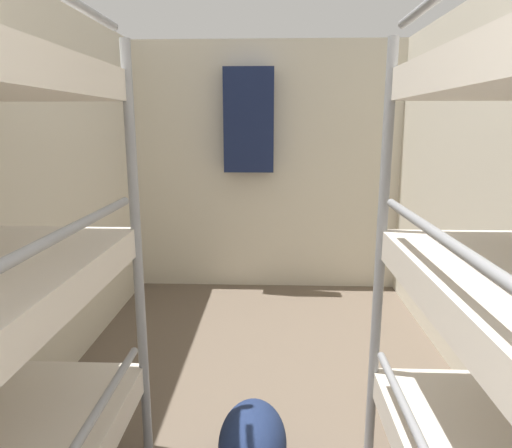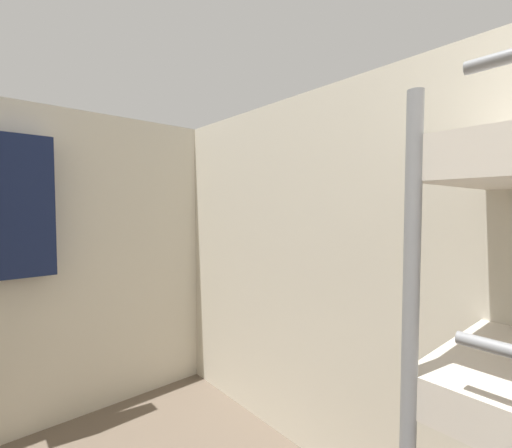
{
  "view_description": "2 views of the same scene",
  "coord_description": "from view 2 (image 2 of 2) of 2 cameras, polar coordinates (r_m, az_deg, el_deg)",
  "views": [
    {
      "loc": [
        0.07,
        0.49,
        1.54
      ],
      "look_at": [
        -0.03,
        2.99,
        0.99
      ],
      "focal_mm": 32.0,
      "sensor_mm": 36.0,
      "label": 1
    },
    {
      "loc": [
        -0.4,
        1.97,
        1.56
      ],
      "look_at": [
        0.73,
        3.29,
        1.48
      ],
      "focal_mm": 24.0,
      "sensor_mm": 36.0,
      "label": 2
    }
  ],
  "objects": [
    {
      "name": "wall_right",
      "position": [
        1.75,
        35.83,
        -11.93
      ],
      "size": [
        0.06,
        4.83,
        2.27
      ],
      "color": "beige",
      "rests_on": "ground_plane"
    },
    {
      "name": "wall_back",
      "position": [
        2.83,
        -32.26,
        -6.35
      ],
      "size": [
        2.56,
        0.06,
        2.27
      ],
      "color": "beige",
      "rests_on": "ground_plane"
    },
    {
      "name": "hanging_coat",
      "position": [
        2.63,
        -35.39,
        2.41
      ],
      "size": [
        0.44,
        0.12,
        0.9
      ],
      "color": "#192347"
    }
  ]
}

